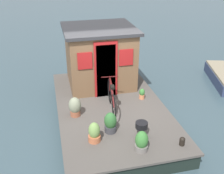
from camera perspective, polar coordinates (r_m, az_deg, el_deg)
The scene contains 11 objects.
ground_plane at distance 8.44m, azimuth -0.32°, elevation -6.53°, with size 60.00×60.00×0.00m, color #384C54.
houseboat_deck at distance 8.31m, azimuth -0.32°, elevation -5.16°, with size 5.36×3.16×0.47m.
houseboat_cabin at distance 9.16m, azimuth -2.61°, elevation 6.52°, with size 2.14×2.31×1.98m.
bicycle at distance 7.75m, azimuth -0.07°, elevation -2.24°, with size 1.72×0.50×0.88m.
potted_plant_succulent at distance 8.50m, azimuth 6.33°, elevation -1.44°, with size 0.17×0.17×0.34m.
potted_plant_thyme at distance 7.61m, azimuth -7.80°, elevation -4.14°, with size 0.35×0.35×0.57m.
potted_plant_ivy at distance 6.62m, azimuth -3.75°, elevation -9.61°, with size 0.30×0.30×0.52m.
potted_plant_mint at distance 6.91m, azimuth -0.34°, elevation -7.54°, with size 0.32×0.32×0.55m.
potted_plant_lavender at distance 6.37m, azimuth 6.24°, elevation -11.39°, with size 0.31×0.31×0.52m.
charcoal_grill at distance 6.78m, azimuth 6.24°, elevation -8.14°, with size 0.31×0.31×0.40m.
mooring_bollard at distance 6.77m, azimuth 14.57°, elevation -10.94°, with size 0.14×0.14×0.22m.
Camera 1 is at (-6.88, 1.61, 4.62)m, focal length 43.43 mm.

